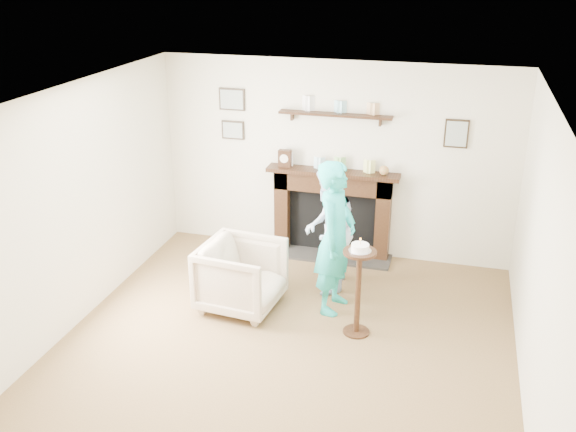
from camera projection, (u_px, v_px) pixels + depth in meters
The scene contains 6 objects.
ground at pixel (281, 354), 6.33m from camera, with size 5.00×5.00×0.00m, color brown.
room_shell at pixel (299, 176), 6.33m from camera, with size 4.54×5.02×2.52m.
armchair at pixel (242, 306), 7.19m from camera, with size 0.82×0.84×0.76m, color #BEB28D.
man at pixel (327, 288), 7.58m from camera, with size 0.73×0.57×1.50m, color silver.
woman at pixel (333, 307), 7.17m from camera, with size 0.62×0.41×1.71m, color #22C0AD.
pedestal_table at pixel (359, 276), 6.44m from camera, with size 0.34×0.34×1.08m.
Camera 1 is at (1.49, -5.13, 3.66)m, focal length 40.00 mm.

